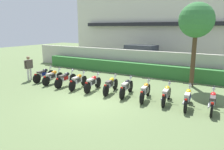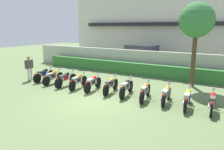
% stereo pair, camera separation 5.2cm
% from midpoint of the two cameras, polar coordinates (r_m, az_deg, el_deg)
% --- Properties ---
extents(ground, '(60.00, 60.00, 0.00)m').
position_cam_midpoint_polar(ground, '(10.23, -5.45, -7.02)').
color(ground, '#607547').
extents(building, '(23.47, 6.50, 7.15)m').
position_cam_midpoint_polar(building, '(24.90, 17.67, 12.33)').
color(building, beige).
rests_on(building, ground).
extents(compound_wall, '(22.30, 0.30, 1.74)m').
position_cam_midpoint_polar(compound_wall, '(16.21, 9.53, 3.33)').
color(compound_wall, '#BCB7A8').
rests_on(compound_wall, ground).
extents(hedge_row, '(17.84, 0.70, 0.89)m').
position_cam_midpoint_polar(hedge_row, '(15.64, 8.55, 1.45)').
color(hedge_row, '#337033').
rests_on(hedge_row, ground).
extents(parked_car, '(4.64, 2.37, 1.89)m').
position_cam_midpoint_polar(parked_car, '(19.74, 8.05, 5.20)').
color(parked_car, navy).
rests_on(parked_car, ground).
extents(tree_near_inspector, '(1.96, 1.96, 4.81)m').
position_cam_midpoint_polar(tree_near_inspector, '(13.23, 21.51, 13.24)').
color(tree_near_inspector, '#4C3823').
rests_on(tree_near_inspector, ground).
extents(motorcycle_in_row_0, '(0.60, 1.90, 0.96)m').
position_cam_midpoint_polar(motorcycle_in_row_0, '(14.56, -17.83, 0.18)').
color(motorcycle_in_row_0, black).
rests_on(motorcycle_in_row_0, ground).
extents(motorcycle_in_row_1, '(0.60, 1.89, 0.95)m').
position_cam_midpoint_polar(motorcycle_in_row_1, '(13.79, -15.62, -0.38)').
color(motorcycle_in_row_1, black).
rests_on(motorcycle_in_row_1, ground).
extents(motorcycle_in_row_2, '(0.60, 1.95, 0.96)m').
position_cam_midpoint_polar(motorcycle_in_row_2, '(13.03, -12.38, -0.91)').
color(motorcycle_in_row_2, black).
rests_on(motorcycle_in_row_2, ground).
extents(motorcycle_in_row_3, '(0.60, 1.88, 0.95)m').
position_cam_midpoint_polar(motorcycle_in_row_3, '(12.39, -9.16, -1.50)').
color(motorcycle_in_row_3, black).
rests_on(motorcycle_in_row_3, ground).
extents(motorcycle_in_row_4, '(0.60, 1.83, 0.97)m').
position_cam_midpoint_polar(motorcycle_in_row_4, '(11.82, -5.29, -2.03)').
color(motorcycle_in_row_4, black).
rests_on(motorcycle_in_row_4, ground).
extents(motorcycle_in_row_5, '(0.60, 1.92, 0.97)m').
position_cam_midpoint_polar(motorcycle_in_row_5, '(11.36, -0.47, -2.58)').
color(motorcycle_in_row_5, black).
rests_on(motorcycle_in_row_5, ground).
extents(motorcycle_in_row_6, '(0.60, 1.92, 0.97)m').
position_cam_midpoint_polar(motorcycle_in_row_6, '(10.93, 3.76, -3.19)').
color(motorcycle_in_row_6, black).
rests_on(motorcycle_in_row_6, ground).
extents(motorcycle_in_row_7, '(0.60, 1.89, 0.96)m').
position_cam_midpoint_polar(motorcycle_in_row_7, '(10.39, 8.74, -4.19)').
color(motorcycle_in_row_7, black).
rests_on(motorcycle_in_row_7, ground).
extents(motorcycle_in_row_8, '(0.60, 1.80, 0.95)m').
position_cam_midpoint_polar(motorcycle_in_row_8, '(10.16, 14.20, -4.87)').
color(motorcycle_in_row_8, black).
rests_on(motorcycle_in_row_8, ground).
extents(motorcycle_in_row_9, '(0.60, 1.94, 0.96)m').
position_cam_midpoint_polar(motorcycle_in_row_9, '(9.87, 19.41, -5.70)').
color(motorcycle_in_row_9, black).
rests_on(motorcycle_in_row_9, ground).
extents(motorcycle_in_row_10, '(0.60, 1.92, 0.95)m').
position_cam_midpoint_polar(motorcycle_in_row_10, '(9.85, 25.13, -6.25)').
color(motorcycle_in_row_10, black).
rests_on(motorcycle_in_row_10, ground).
extents(inspector_person, '(0.22, 0.65, 1.60)m').
position_cam_midpoint_polar(inspector_person, '(15.06, -21.43, 2.20)').
color(inspector_person, silver).
rests_on(inspector_person, ground).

